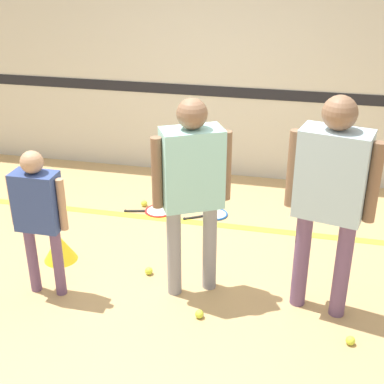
# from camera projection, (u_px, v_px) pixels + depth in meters

# --- Properties ---
(ground_plane) EXTENTS (16.00, 16.00, 0.00)m
(ground_plane) POSITION_uv_depth(u_px,v_px,m) (177.00, 277.00, 4.55)
(ground_plane) COLOR tan
(wall_back) EXTENTS (16.00, 0.07, 3.20)m
(wall_back) POSITION_uv_depth(u_px,v_px,m) (226.00, 40.00, 5.90)
(wall_back) COLOR beige
(wall_back) RESTS_ON ground_plane
(floor_stripe) EXTENTS (14.40, 0.10, 0.01)m
(floor_stripe) POSITION_uv_depth(u_px,v_px,m) (200.00, 223.00, 5.41)
(floor_stripe) COLOR yellow
(floor_stripe) RESTS_ON ground_plane
(person_instructor) EXTENTS (0.55, 0.43, 1.60)m
(person_instructor) POSITION_uv_depth(u_px,v_px,m) (192.00, 179.00, 3.96)
(person_instructor) COLOR gray
(person_instructor) RESTS_ON ground_plane
(person_student_left) EXTENTS (0.46, 0.19, 1.22)m
(person_student_left) POSITION_uv_depth(u_px,v_px,m) (38.00, 209.00, 4.04)
(person_student_left) COLOR #6B4C70
(person_student_left) RESTS_ON ground_plane
(person_student_right) EXTENTS (0.63, 0.36, 1.69)m
(person_student_right) POSITION_uv_depth(u_px,v_px,m) (331.00, 186.00, 3.72)
(person_student_right) COLOR #6B4C70
(person_student_right) RESTS_ON ground_plane
(racket_spare_on_floor) EXTENTS (0.54, 0.36, 0.03)m
(racket_spare_on_floor) POSITION_uv_depth(u_px,v_px,m) (157.00, 211.00, 5.64)
(racket_spare_on_floor) COLOR red
(racket_spare_on_floor) RESTS_ON ground_plane
(racket_second_spare) EXTENTS (0.49, 0.37, 0.03)m
(racket_second_spare) POSITION_uv_depth(u_px,v_px,m) (213.00, 214.00, 5.56)
(racket_second_spare) COLOR blue
(racket_second_spare) RESTS_ON ground_plane
(tennis_ball_near_instructor) EXTENTS (0.07, 0.07, 0.07)m
(tennis_ball_near_instructor) POSITION_uv_depth(u_px,v_px,m) (199.00, 314.00, 4.04)
(tennis_ball_near_instructor) COLOR #CCE038
(tennis_ball_near_instructor) RESTS_ON ground_plane
(tennis_ball_by_spare_racket) EXTENTS (0.07, 0.07, 0.07)m
(tennis_ball_by_spare_racket) POSITION_uv_depth(u_px,v_px,m) (144.00, 203.00, 5.74)
(tennis_ball_by_spare_racket) COLOR #CCE038
(tennis_ball_by_spare_racket) RESTS_ON ground_plane
(tennis_ball_stray_left) EXTENTS (0.07, 0.07, 0.07)m
(tennis_ball_stray_left) POSITION_uv_depth(u_px,v_px,m) (350.00, 341.00, 3.77)
(tennis_ball_stray_left) COLOR #CCE038
(tennis_ball_stray_left) RESTS_ON ground_plane
(tennis_ball_stray_right) EXTENTS (0.07, 0.07, 0.07)m
(tennis_ball_stray_right) POSITION_uv_depth(u_px,v_px,m) (149.00, 271.00, 4.57)
(tennis_ball_stray_right) COLOR #CCE038
(tennis_ball_stray_right) RESTS_ON ground_plane
(training_cone) EXTENTS (0.30, 0.30, 0.25)m
(training_cone) POSITION_uv_depth(u_px,v_px,m) (60.00, 247.00, 4.74)
(training_cone) COLOR yellow
(training_cone) RESTS_ON ground_plane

